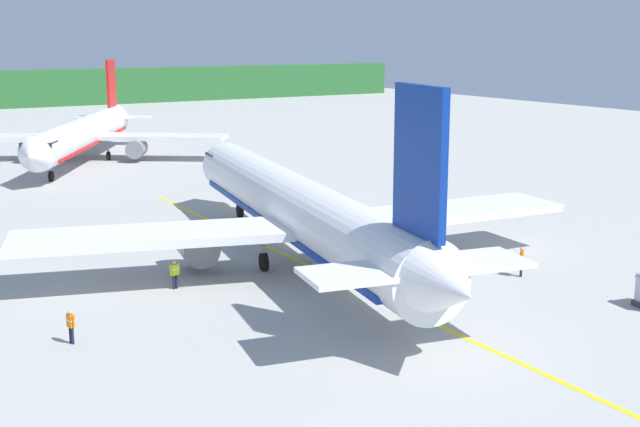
# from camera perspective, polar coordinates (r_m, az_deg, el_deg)

# --- Properties ---
(ground) EXTENTS (240.00, 320.00, 0.20)m
(ground) POSITION_cam_1_polar(r_m,az_deg,el_deg) (70.99, -19.75, -0.07)
(ground) COLOR #A8A8A3
(airliner_foreground) EXTENTS (34.49, 41.52, 11.90)m
(airliner_foreground) POSITION_cam_1_polar(r_m,az_deg,el_deg) (51.58, -1.42, 0.25)
(airliner_foreground) COLOR white
(airliner_foreground) RESTS_ON ground
(airliner_mid_apron) EXTENTS (29.41, 34.69, 10.93)m
(airliner_mid_apron) POSITION_cam_1_polar(r_m,az_deg,el_deg) (97.78, -15.79, 5.24)
(airliner_mid_apron) COLOR white
(airliner_mid_apron) RESTS_ON ground
(crew_marshaller) EXTENTS (0.49, 0.47, 1.79)m
(crew_marshaller) POSITION_cam_1_polar(r_m,az_deg,el_deg) (50.58, 13.59, -3.03)
(crew_marshaller) COLOR #191E33
(crew_marshaller) RESTS_ON ground
(crew_loader_left) EXTENTS (0.49, 0.47, 1.75)m
(crew_loader_left) POSITION_cam_1_polar(r_m,az_deg,el_deg) (51.19, 7.52, -2.64)
(crew_loader_left) COLOR #191E33
(crew_loader_left) RESTS_ON ground
(crew_loader_right) EXTENTS (0.32, 0.62, 1.62)m
(crew_loader_right) POSITION_cam_1_polar(r_m,az_deg,el_deg) (40.37, -16.63, -7.23)
(crew_loader_right) COLOR #191E33
(crew_loader_right) RESTS_ON ground
(crew_supervisor) EXTENTS (0.62, 0.32, 1.63)m
(crew_supervisor) POSITION_cam_1_polar(r_m,az_deg,el_deg) (47.51, -9.88, -3.98)
(crew_supervisor) COLOR #191E33
(crew_supervisor) RESTS_ON ground
(apron_guide_line) EXTENTS (0.30, 60.00, 0.01)m
(apron_guide_line) POSITION_cam_1_polar(r_m,az_deg,el_deg) (48.77, 1.30, -4.54)
(apron_guide_line) COLOR yellow
(apron_guide_line) RESTS_ON ground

